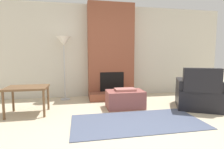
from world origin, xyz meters
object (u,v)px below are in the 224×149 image
ottoman (125,99)px  floor_lamp_left (64,44)px  armchair (198,95)px  side_table (27,90)px

ottoman → floor_lamp_left: size_ratio=0.50×
ottoman → floor_lamp_left: bearing=143.2°
armchair → floor_lamp_left: 3.48m
armchair → side_table: bearing=21.7°
side_table → floor_lamp_left: floor_lamp_left is taller
ottoman → side_table: size_ratio=1.06×
armchair → floor_lamp_left: floor_lamp_left is taller
side_table → floor_lamp_left: bearing=59.1°
ottoman → armchair: size_ratio=0.71×
ottoman → floor_lamp_left: (-1.38, 1.03, 1.26)m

